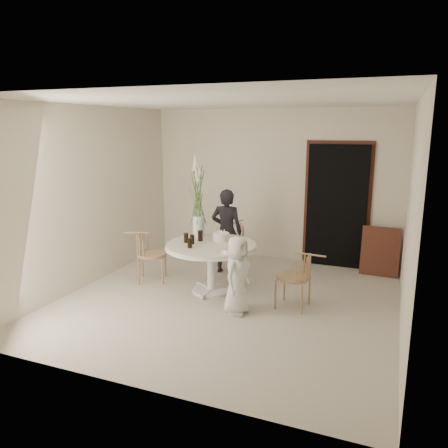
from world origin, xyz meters
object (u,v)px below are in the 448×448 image
at_px(table, 211,251).
at_px(flower_vase, 198,200).
at_px(birthday_cake, 221,237).
at_px(girl, 227,231).
at_px(chair_right, 301,272).
at_px(chair_far, 234,237).
at_px(chair_left, 144,249).
at_px(boy, 237,275).

relative_size(table, flower_vase, 1.04).
bearing_deg(birthday_cake, girl, 104.58).
xyz_separation_m(chair_right, flower_vase, (-1.71, 0.46, 0.79)).
bearing_deg(table, birthday_cake, 75.07).
bearing_deg(girl, flower_vase, 59.63).
relative_size(chair_far, birthday_cake, 3.19).
bearing_deg(table, flower_vase, 136.85).
bearing_deg(birthday_cake, chair_far, 100.42).
distance_m(chair_right, chair_left, 2.51).
bearing_deg(birthday_cake, flower_vase, 165.76).
height_order(chair_far, birthday_cake, birthday_cake).
height_order(chair_right, girl, girl).
height_order(table, chair_right, chair_right).
relative_size(girl, birthday_cake, 5.85).
bearing_deg(boy, flower_vase, 54.74).
height_order(chair_left, girl, girl).
xyz_separation_m(chair_left, birthday_cake, (1.22, 0.19, 0.27)).
xyz_separation_m(girl, boy, (0.72, -1.46, -0.19)).
bearing_deg(chair_right, table, -90.19).
xyz_separation_m(table, chair_left, (-1.16, 0.04, -0.10)).
bearing_deg(chair_left, boy, -131.33).
xyz_separation_m(boy, birthday_cake, (-0.55, 0.79, 0.27)).
height_order(girl, boy, girl).
distance_m(chair_far, boy, 2.05).
bearing_deg(chair_left, birthday_cake, -103.63).
bearing_deg(chair_right, birthday_cake, -100.36).
bearing_deg(boy, table, 54.88).
distance_m(chair_left, girl, 1.36).
relative_size(chair_far, chair_right, 0.98).
height_order(chair_right, boy, boy).
height_order(chair_far, chair_left, chair_left).
bearing_deg(girl, chair_far, -92.23).
height_order(girl, birthday_cake, girl).
xyz_separation_m(girl, birthday_cake, (0.17, -0.67, 0.08)).
distance_m(chair_right, flower_vase, 1.94).
distance_m(chair_right, birthday_cake, 1.36).
bearing_deg(girl, table, 90.82).
distance_m(chair_left, flower_vase, 1.15).
relative_size(table, girl, 0.95).
xyz_separation_m(table, birthday_cake, (0.06, 0.23, 0.17)).
xyz_separation_m(table, girl, (-0.11, 0.90, 0.09)).
bearing_deg(chair_right, girl, -119.95).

